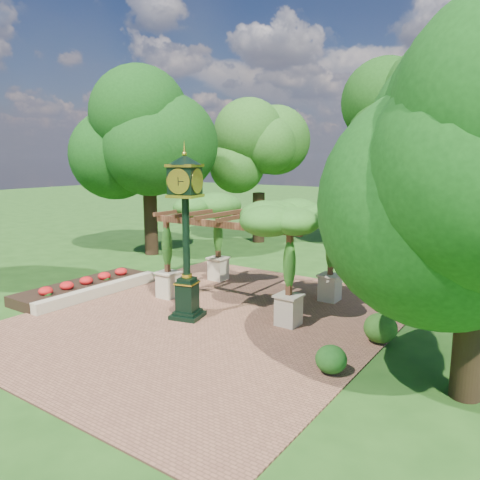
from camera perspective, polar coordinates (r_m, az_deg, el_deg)
The scene contains 13 objects.
ground at distance 13.70m, azimuth -6.07°, elevation -10.63°, with size 120.00×120.00×0.00m, color #1E4714.
brick_plaza at distance 14.42m, azimuth -3.44°, elevation -9.43°, with size 10.00×12.00×0.04m, color brown.
border_wall at distance 17.16m, azimuth -16.76°, elevation -6.01°, with size 0.35×5.00×0.40m, color #C6B793.
flower_bed at distance 17.85m, azimuth -18.58°, elevation -5.55°, with size 1.50×5.00×0.36m, color red.
pedestal_clock at distance 13.75m, azimuth -6.64°, elevation 2.20°, with size 1.18×1.18×4.95m.
pergola at distance 15.56m, azimuth 1.00°, elevation 2.76°, with size 5.53×3.49×3.47m.
sundial at distance 19.05m, azimuth 12.61°, elevation -3.34°, with size 0.62×0.62×1.11m.
shrub_front at distance 11.01m, azimuth 11.05°, elevation -14.09°, with size 0.71×0.71×0.64m, color #1E5317.
shrub_mid at distance 12.95m, azimuth 16.75°, elevation -10.24°, with size 0.87×0.87×0.78m, color #295B19.
shrub_back at distance 16.98m, azimuth 17.52°, elevation -5.68°, with size 0.70×0.70×0.63m, color #2A631C.
tree_west_near at distance 23.52m, azimuth -11.17°, elevation 12.51°, with size 4.55×4.55×8.57m.
tree_west_far at distance 26.52m, azimuth 2.33°, elevation 10.43°, with size 3.73×3.73×7.29m.
tree_north at distance 25.37m, azimuth 19.22°, elevation 12.44°, with size 4.49×4.49×8.92m.
Camera 1 is at (8.42, -9.66, 4.85)m, focal length 35.00 mm.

